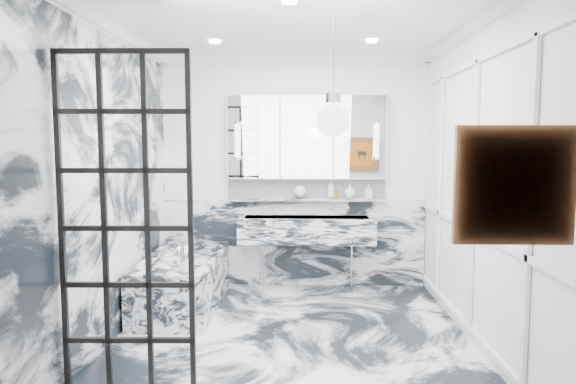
{
  "coord_description": "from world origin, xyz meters",
  "views": [
    {
      "loc": [
        0.09,
        -4.45,
        1.76
      ],
      "look_at": [
        -0.04,
        0.5,
        1.28
      ],
      "focal_mm": 32.0,
      "sensor_mm": 36.0,
      "label": 1
    }
  ],
  "objects_px": {
    "crittall_door": "(126,228)",
    "bathtub": "(183,281)",
    "trough_sink": "(306,229)",
    "mirror_cabinet": "(307,137)"
  },
  "relations": [
    {
      "from": "crittall_door",
      "to": "bathtub",
      "type": "relative_size",
      "value": 1.43
    },
    {
      "from": "trough_sink",
      "to": "mirror_cabinet",
      "type": "height_order",
      "value": "mirror_cabinet"
    },
    {
      "from": "mirror_cabinet",
      "to": "trough_sink",
      "type": "bearing_deg",
      "value": -90.0
    },
    {
      "from": "bathtub",
      "to": "crittall_door",
      "type": "bearing_deg",
      "value": -87.78
    },
    {
      "from": "bathtub",
      "to": "trough_sink",
      "type": "bearing_deg",
      "value": 26.48
    },
    {
      "from": "crittall_door",
      "to": "mirror_cabinet",
      "type": "relative_size",
      "value": 1.24
    },
    {
      "from": "mirror_cabinet",
      "to": "bathtub",
      "type": "distance_m",
      "value": 2.2
    },
    {
      "from": "crittall_door",
      "to": "mirror_cabinet",
      "type": "height_order",
      "value": "crittall_door"
    },
    {
      "from": "trough_sink",
      "to": "crittall_door",
      "type": "bearing_deg",
      "value": -115.71
    },
    {
      "from": "trough_sink",
      "to": "mirror_cabinet",
      "type": "bearing_deg",
      "value": 90.0
    }
  ]
}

